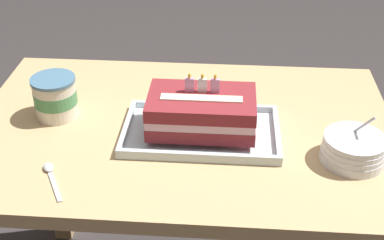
% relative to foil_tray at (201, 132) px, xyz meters
% --- Properties ---
extents(dining_table, '(1.06, 0.70, 0.69)m').
position_rel_foil_tray_xyz_m(dining_table, '(-0.05, 0.04, -0.11)').
color(dining_table, tan).
rests_on(dining_table, ground_plane).
extents(foil_tray, '(0.38, 0.23, 0.02)m').
position_rel_foil_tray_xyz_m(foil_tray, '(0.00, 0.00, 0.00)').
color(foil_tray, silver).
rests_on(foil_tray, dining_table).
extents(birthday_cake, '(0.25, 0.16, 0.13)m').
position_rel_foil_tray_xyz_m(birthday_cake, '(0.00, 0.00, 0.06)').
color(birthday_cake, maroon).
rests_on(birthday_cake, foil_tray).
extents(bowl_stack, '(0.15, 0.15, 0.12)m').
position_rel_foil_tray_xyz_m(bowl_stack, '(0.35, -0.08, 0.02)').
color(bowl_stack, white).
rests_on(bowl_stack, dining_table).
extents(ice_cream_tub, '(0.11, 0.11, 0.11)m').
position_rel_foil_tray_xyz_m(ice_cream_tub, '(-0.37, 0.06, 0.05)').
color(ice_cream_tub, silver).
rests_on(ice_cream_tub, dining_table).
extents(serving_spoon_near_tray, '(0.08, 0.13, 0.01)m').
position_rel_foil_tray_xyz_m(serving_spoon_near_tray, '(-0.32, -0.18, -0.00)').
color(serving_spoon_near_tray, silver).
rests_on(serving_spoon_near_tray, dining_table).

